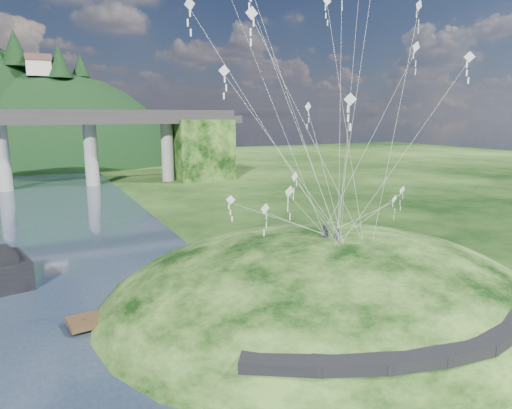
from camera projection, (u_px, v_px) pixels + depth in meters
name	position (u px, v px, depth m)	size (l,w,h in m)	color
ground	(242.00, 328.00, 30.53)	(320.00, 320.00, 0.00)	black
grass_hill	(324.00, 314.00, 36.05)	(36.00, 32.00, 13.00)	black
footpath	(441.00, 338.00, 24.79)	(22.29, 5.84, 0.83)	black
wooden_dock	(170.00, 302.00, 33.64)	(14.44, 4.06, 1.02)	#392817
kite_flyers	(329.00, 226.00, 33.87)	(1.10, 1.75, 1.85)	#272934
kite_swarm	(309.00, 67.00, 33.22)	(18.55, 17.08, 21.79)	white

